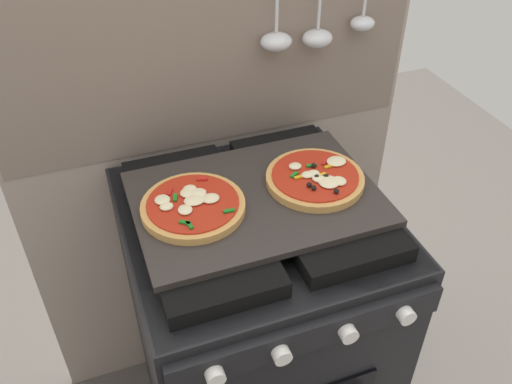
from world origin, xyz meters
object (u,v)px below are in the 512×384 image
at_px(pizza_left, 193,205).
at_px(pizza_right, 316,178).
at_px(baking_tray, 256,198).
at_px(stove, 256,328).

xyz_separation_m(pizza_left, pizza_right, (0.29, -0.00, 0.00)).
xyz_separation_m(baking_tray, pizza_right, (0.14, -0.00, 0.02)).
bearing_deg(stove, baking_tray, 90.00).
distance_m(stove, baking_tray, 0.46).
distance_m(stove, pizza_right, 0.50).
xyz_separation_m(stove, baking_tray, (0.00, 0.00, 0.46)).
bearing_deg(pizza_right, baking_tray, 178.96).
relative_size(stove, baking_tray, 1.67).
bearing_deg(pizza_left, stove, -1.30).
bearing_deg(pizza_left, pizza_right, -0.85).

